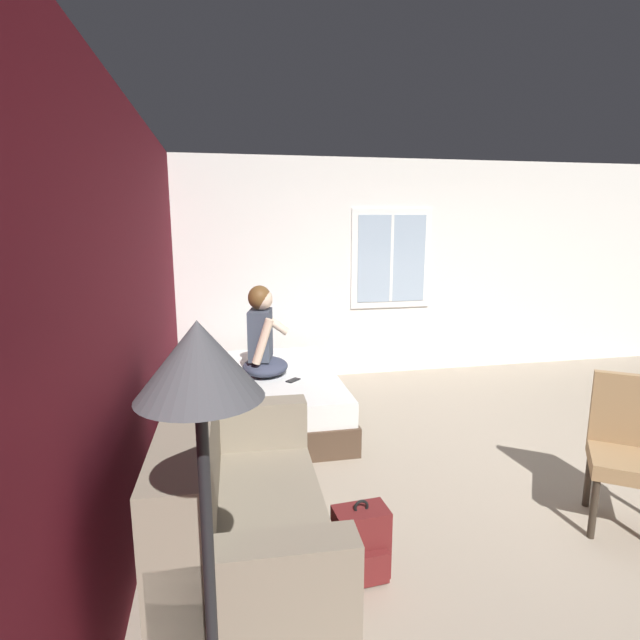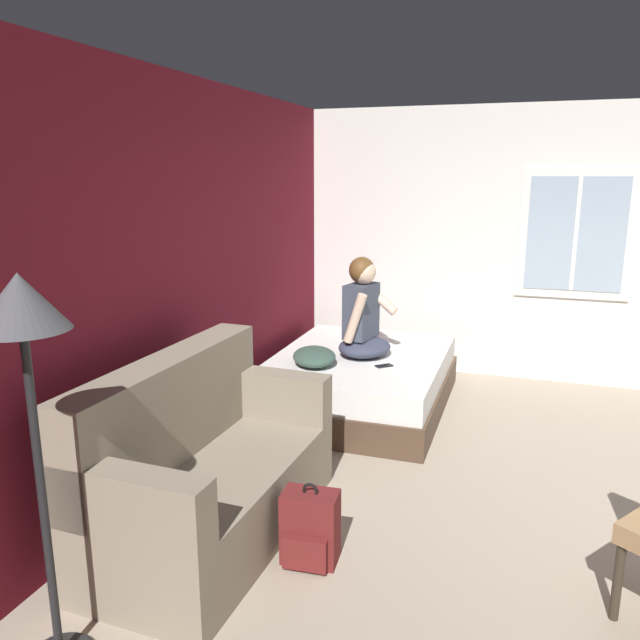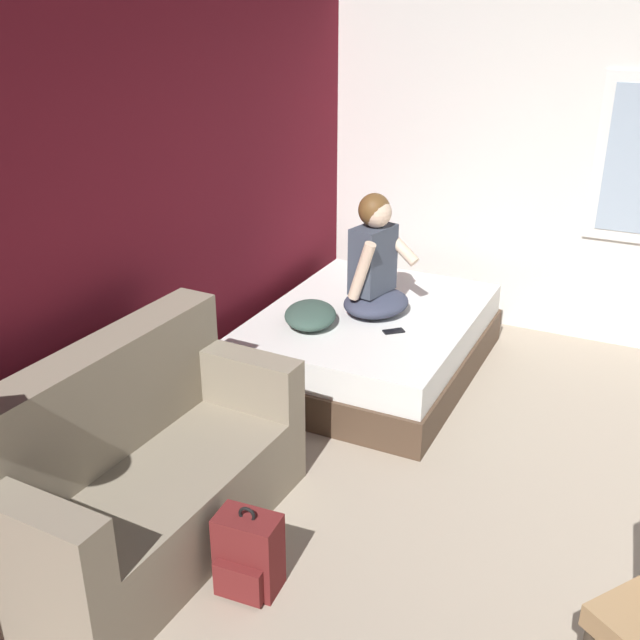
# 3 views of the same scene
# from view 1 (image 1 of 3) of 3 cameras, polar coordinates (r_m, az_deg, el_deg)

# --- Properties ---
(ground_plane) EXTENTS (40.00, 40.00, 0.00)m
(ground_plane) POSITION_cam_1_polar(r_m,az_deg,el_deg) (4.53, 25.02, -15.48)
(ground_plane) COLOR tan
(wall_back_accent) EXTENTS (10.60, 0.16, 2.70)m
(wall_back_accent) POSITION_cam_1_polar(r_m,az_deg,el_deg) (3.31, -21.57, -0.15)
(wall_back_accent) COLOR maroon
(wall_back_accent) RESTS_ON ground
(wall_side_with_window) EXTENTS (0.19, 7.49, 2.70)m
(wall_side_with_window) POSITION_cam_1_polar(r_m,az_deg,el_deg) (6.61, 11.10, 5.85)
(wall_side_with_window) COLOR silver
(wall_side_with_window) RESTS_ON ground
(bed) EXTENTS (1.96, 1.49, 0.48)m
(bed) POSITION_cam_1_polar(r_m,az_deg,el_deg) (5.03, -6.67, -8.82)
(bed) COLOR #4C3828
(bed) RESTS_ON ground
(couch) EXTENTS (1.73, 0.88, 1.04)m
(couch) POSITION_cam_1_polar(r_m,az_deg,el_deg) (2.92, -9.43, -21.34)
(couch) COLOR gray
(couch) RESTS_ON ground
(side_chair) EXTENTS (0.64, 0.64, 0.98)m
(side_chair) POSITION_cam_1_polar(r_m,az_deg,el_deg) (3.86, 31.88, -12.23)
(side_chair) COLOR #382D23
(side_chair) RESTS_ON ground
(person_seated) EXTENTS (0.61, 0.55, 0.88)m
(person_seated) POSITION_cam_1_polar(r_m,az_deg,el_deg) (4.85, -6.57, -2.17)
(person_seated) COLOR #383D51
(person_seated) RESTS_ON bed
(backpack) EXTENTS (0.25, 0.31, 0.46)m
(backpack) POSITION_cam_1_polar(r_m,az_deg,el_deg) (3.05, 4.74, -24.16)
(backpack) COLOR maroon
(backpack) RESTS_ON ground
(throw_pillow) EXTENTS (0.58, 0.52, 0.14)m
(throw_pillow) POSITION_cam_1_polar(r_m,az_deg,el_deg) (4.53, -10.06, -6.99)
(throw_pillow) COLOR #385147
(throw_pillow) RESTS_ON bed
(cell_phone) EXTENTS (0.15, 0.15, 0.01)m
(cell_phone) POSITION_cam_1_polar(r_m,az_deg,el_deg) (4.73, -3.10, -6.89)
(cell_phone) COLOR black
(cell_phone) RESTS_ON bed
(floor_lamp) EXTENTS (0.36, 0.36, 1.70)m
(floor_lamp) POSITION_cam_1_polar(r_m,az_deg,el_deg) (1.46, -13.42, -10.49)
(floor_lamp) COLOR black
(floor_lamp) RESTS_ON ground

